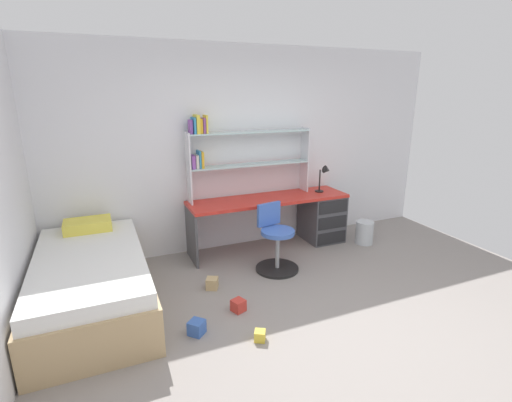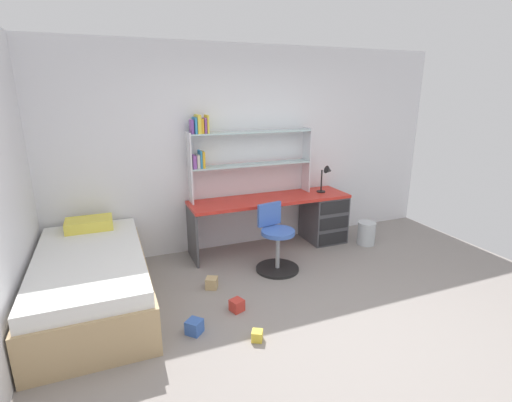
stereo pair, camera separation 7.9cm
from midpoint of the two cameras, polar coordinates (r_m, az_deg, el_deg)
ground_plane at (r=3.68m, az=11.18°, el=-18.64°), size 5.98×5.42×0.02m
room_shell at (r=3.78m, az=-13.41°, el=4.40°), size 5.98×5.42×2.66m
desk at (r=5.37m, az=8.36°, el=-2.04°), size 2.18×0.58×0.72m
bookshelf_hutch at (r=4.89m, az=-2.55°, el=7.77°), size 1.67×0.22×1.10m
desk_lamp at (r=5.34m, az=11.13°, el=3.95°), size 0.20×0.17×0.38m
swivel_chair at (r=4.54m, az=3.59°, el=-6.60°), size 0.52×0.52×0.80m
bed_platform at (r=4.11m, az=-23.08°, el=-11.00°), size 1.04×2.00×0.69m
waste_bin at (r=5.55m, az=16.77°, el=-4.70°), size 0.25×0.25×0.32m
toy_block_red_0 at (r=3.84m, az=-2.30°, el=-15.51°), size 0.15×0.15×0.12m
toy_block_yellow_1 at (r=3.46m, az=0.87°, el=-19.73°), size 0.13×0.13×0.09m
toy_block_blue_2 at (r=3.57m, az=-8.66°, el=-18.33°), size 0.18×0.18×0.13m
toy_block_natural_3 at (r=4.24m, az=-6.19°, el=-12.24°), size 0.16×0.16×0.12m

